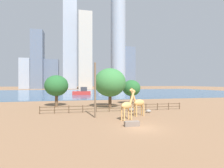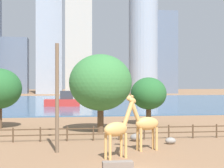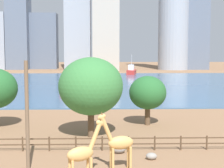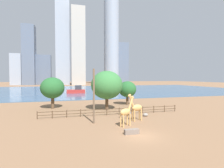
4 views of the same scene
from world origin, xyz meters
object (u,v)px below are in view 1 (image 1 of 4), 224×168
boat_ferry (82,92)px  feeding_trough (132,124)px  giraffe_tall (127,105)px  boulder_near_fence (131,110)px  tree_right_tall (131,88)px  giraffe_companion (138,103)px  boulder_by_pole (148,111)px  utility_pole (95,90)px  tree_center_broad (56,86)px  tree_left_large (110,83)px  boat_sailboat (100,88)px

boat_ferry → feeding_trough: bearing=96.9°
giraffe_tall → boulder_near_fence: bearing=40.6°
boat_ferry → tree_right_tall: bearing=110.9°
giraffe_tall → boat_ferry: 52.12m
giraffe_companion → giraffe_tall: bearing=29.0°
tree_right_tall → boat_ferry: tree_right_tall is taller
giraffe_tall → boulder_by_pole: (5.34, 4.88, -1.75)m
boulder_by_pole → utility_pole: bearing=-166.3°
tree_center_broad → tree_left_large: bearing=-22.2°
giraffe_tall → boulder_by_pole: size_ratio=4.77×
boulder_by_pole → boat_sailboat: 104.31m
boulder_by_pole → boat_ferry: bearing=101.0°
boulder_near_fence → tree_left_large: bearing=114.0°
tree_right_tall → boat_sailboat: 90.94m
giraffe_companion → boat_ferry: bearing=-97.4°
tree_left_large → tree_right_tall: bearing=40.3°
tree_center_broad → utility_pole: bearing=-64.9°
boulder_by_pole → boat_sailboat: bearing=86.1°
tree_center_broad → boulder_near_fence: bearing=-37.1°
boulder_by_pole → tree_left_large: 10.56m
feeding_trough → tree_left_large: tree_left_large is taller
giraffe_tall → tree_center_broad: tree_center_broad is taller
feeding_trough → tree_right_tall: (7.31, 21.75, 3.59)m
boulder_near_fence → feeding_trough: size_ratio=0.63×
boulder_by_pole → tree_center_broad: size_ratio=0.13×
boulder_near_fence → tree_center_broad: 17.81m
giraffe_tall → feeding_trough: (-0.55, -3.54, -1.73)m
giraffe_companion → boat_ferry: (-6.39, 49.53, -0.75)m
giraffe_companion → tree_left_large: 10.92m
boulder_near_fence → tree_left_large: (-2.62, 5.87, 4.92)m
giraffe_tall → boulder_by_pole: 7.44m
boat_sailboat → boat_ferry: bearing=174.4°
utility_pole → boulder_near_fence: bearing=31.1°
utility_pole → boat_sailboat: bearing=81.1°
giraffe_tall → boat_sailboat: boat_sailboat is taller
boat_ferry → tree_left_large: bearing=99.3°
tree_left_large → utility_pole: bearing=-113.3°
giraffe_tall → tree_right_tall: (6.76, 18.21, 1.86)m
boulder_by_pole → giraffe_companion: bearing=-138.9°
giraffe_companion → boulder_near_fence: (0.22, 4.30, -1.75)m
giraffe_companion → tree_right_tall: (4.22, 15.78, 1.80)m
feeding_trough → giraffe_tall: bearing=81.2°
tree_right_tall → boat_ferry: 35.48m
giraffe_tall → boulder_by_pole: giraffe_tall is taller
utility_pole → boat_ferry: bearing=89.6°
utility_pole → tree_right_tall: utility_pole is taller
tree_left_large → boat_sailboat: (12.34, 96.33, -3.79)m
tree_left_large → tree_center_broad: (-11.18, 4.57, -0.71)m
giraffe_tall → tree_right_tall: tree_right_tall is taller
utility_pole → tree_left_large: 11.01m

